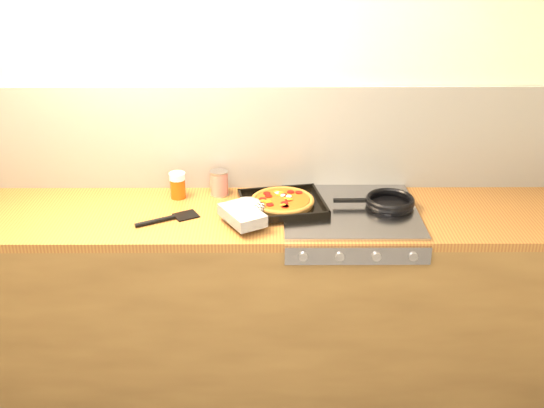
{
  "coord_description": "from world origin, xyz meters",
  "views": [
    {
      "loc": [
        0.09,
        -1.47,
        2.14
      ],
      "look_at": [
        0.1,
        1.08,
        0.95
      ],
      "focal_mm": 42.0,
      "sensor_mm": 36.0,
      "label": 1
    }
  ],
  "objects_px": {
    "juice_glass": "(178,185)",
    "tomato_can": "(219,183)",
    "frying_pan": "(389,202)",
    "pizza_on_tray": "(271,205)"
  },
  "relations": [
    {
      "from": "tomato_can",
      "to": "juice_glass",
      "type": "height_order",
      "value": "juice_glass"
    },
    {
      "from": "pizza_on_tray",
      "to": "tomato_can",
      "type": "xyz_separation_m",
      "value": [
        -0.24,
        0.2,
        0.02
      ]
    },
    {
      "from": "tomato_can",
      "to": "juice_glass",
      "type": "bearing_deg",
      "value": -170.24
    },
    {
      "from": "frying_pan",
      "to": "juice_glass",
      "type": "height_order",
      "value": "juice_glass"
    },
    {
      "from": "juice_glass",
      "to": "pizza_on_tray",
      "type": "bearing_deg",
      "value": -21.36
    },
    {
      "from": "juice_glass",
      "to": "tomato_can",
      "type": "bearing_deg",
      "value": 9.76
    },
    {
      "from": "frying_pan",
      "to": "juice_glass",
      "type": "relative_size",
      "value": 2.96
    },
    {
      "from": "pizza_on_tray",
      "to": "tomato_can",
      "type": "height_order",
      "value": "tomato_can"
    },
    {
      "from": "pizza_on_tray",
      "to": "frying_pan",
      "type": "relative_size",
      "value": 1.34
    },
    {
      "from": "tomato_can",
      "to": "juice_glass",
      "type": "relative_size",
      "value": 0.97
    }
  ]
}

